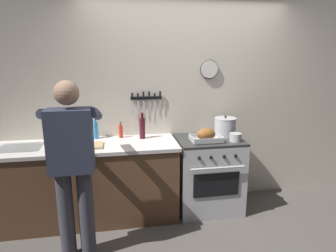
% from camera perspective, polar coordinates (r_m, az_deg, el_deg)
% --- Properties ---
extents(wall_back, '(6.00, 0.13, 2.60)m').
position_cam_1_polar(wall_back, '(3.68, 3.26, 4.90)').
color(wall_back, beige).
rests_on(wall_back, ground).
extents(counter_block, '(2.03, 0.65, 0.90)m').
position_cam_1_polar(counter_block, '(3.49, -15.57, -10.53)').
color(counter_block, brown).
rests_on(counter_block, ground).
extents(stove, '(0.76, 0.67, 0.90)m').
position_cam_1_polar(stove, '(3.63, 7.83, -9.30)').
color(stove, '#BCBCC1').
rests_on(stove, ground).
extents(person_cook, '(0.51, 0.63, 1.66)m').
position_cam_1_polar(person_cook, '(2.72, -18.29, -6.44)').
color(person_cook, '#383842').
rests_on(person_cook, ground).
extents(roasting_pan, '(0.35, 0.26, 0.16)m').
position_cam_1_polar(roasting_pan, '(3.35, 7.49, -1.90)').
color(roasting_pan, '#B7B7BC').
rests_on(roasting_pan, stove).
extents(stock_pot, '(0.26, 0.26, 0.25)m').
position_cam_1_polar(stock_pot, '(3.61, 11.16, -0.16)').
color(stock_pot, '#B7B7BC').
rests_on(stock_pot, stove).
extents(saucepan, '(0.14, 0.14, 0.09)m').
position_cam_1_polar(saucepan, '(3.42, 13.12, -2.17)').
color(saucepan, '#B7B7BC').
rests_on(saucepan, stove).
extents(cutting_board, '(0.36, 0.24, 0.02)m').
position_cam_1_polar(cutting_board, '(3.26, -15.84, -3.78)').
color(cutting_board, tan).
rests_on(cutting_board, counter_block).
extents(bottle_wine_red, '(0.07, 0.07, 0.31)m').
position_cam_1_polar(bottle_wine_red, '(3.44, -5.09, -0.33)').
color(bottle_wine_red, '#47141E').
rests_on(bottle_wine_red, counter_block).
extents(bottle_cooking_oil, '(0.07, 0.07, 0.24)m').
position_cam_1_polar(bottle_cooking_oil, '(3.45, -19.71, -1.58)').
color(bottle_cooking_oil, gold).
rests_on(bottle_cooking_oil, counter_block).
extents(bottle_dish_soap, '(0.06, 0.06, 0.25)m').
position_cam_1_polar(bottle_dish_soap, '(3.53, -14.07, -0.75)').
color(bottle_dish_soap, '#338CCC').
rests_on(bottle_dish_soap, counter_block).
extents(bottle_hot_sauce, '(0.05, 0.05, 0.19)m').
position_cam_1_polar(bottle_hot_sauce, '(3.51, -9.27, -1.01)').
color(bottle_hot_sauce, red).
rests_on(bottle_hot_sauce, counter_block).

